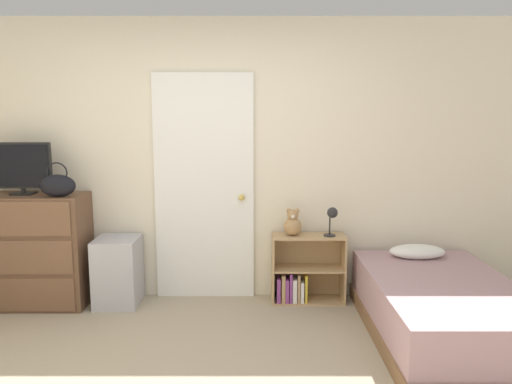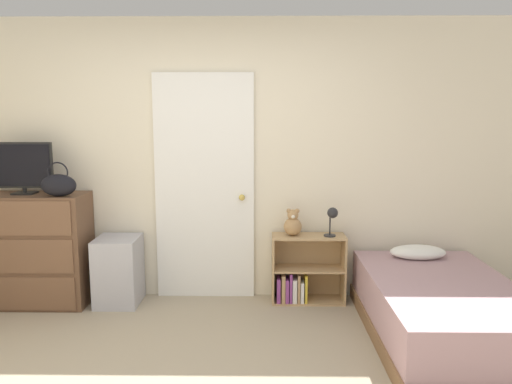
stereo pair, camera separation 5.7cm
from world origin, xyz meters
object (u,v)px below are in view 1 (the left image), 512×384
(bookshelf, at_px, (302,275))
(desk_lamp, at_px, (332,216))
(handbag, at_px, (58,185))
(bed, at_px, (442,309))
(teddy_bear, at_px, (293,224))
(dresser, at_px, (25,250))
(storage_bin, at_px, (118,271))
(tv, at_px, (21,167))

(bookshelf, distance_m, desk_lamp, 0.61)
(handbag, bearing_deg, bed, -10.08)
(teddy_bear, bearing_deg, bed, -34.60)
(desk_lamp, bearing_deg, dresser, -178.99)
(storage_bin, height_order, bookshelf, bookshelf)
(desk_lamp, bearing_deg, bed, -43.73)
(storage_bin, distance_m, bed, 2.75)
(storage_bin, height_order, teddy_bear, teddy_bear)
(tv, distance_m, bookshelf, 2.66)
(tv, xyz_separation_m, bed, (3.46, -0.68, -1.01))
(dresser, height_order, tv, tv)
(storage_bin, bearing_deg, desk_lamp, 0.95)
(handbag, relative_size, bed, 0.17)
(teddy_bear, bearing_deg, tv, -178.21)
(handbag, height_order, teddy_bear, handbag)
(desk_lamp, bearing_deg, handbag, -176.01)
(bookshelf, bearing_deg, handbag, -174.37)
(storage_bin, height_order, desk_lamp, desk_lamp)
(bed, bearing_deg, desk_lamp, 136.27)
(desk_lamp, bearing_deg, storage_bin, -179.05)
(dresser, relative_size, desk_lamp, 4.12)
(storage_bin, relative_size, bookshelf, 0.92)
(storage_bin, bearing_deg, bookshelf, 2.57)
(dresser, bearing_deg, tv, 40.90)
(bookshelf, height_order, teddy_bear, teddy_bear)
(bed, bearing_deg, bookshelf, 142.85)
(tv, height_order, storage_bin, tv)
(handbag, distance_m, bookshelf, 2.28)
(storage_bin, xyz_separation_m, teddy_bear, (1.57, 0.07, 0.42))
(dresser, distance_m, handbag, 0.72)
(tv, xyz_separation_m, storage_bin, (0.80, 0.00, -0.94))
(storage_bin, bearing_deg, dresser, -178.85)
(teddy_bear, xyz_separation_m, bed, (1.10, -0.76, -0.50))
(handbag, distance_m, desk_lamp, 2.38)
(dresser, xyz_separation_m, desk_lamp, (2.73, 0.05, 0.30))
(teddy_bear, bearing_deg, bookshelf, 2.58)
(tv, height_order, desk_lamp, tv)
(desk_lamp, xyz_separation_m, bed, (0.75, -0.72, -0.58))
(storage_bin, relative_size, desk_lamp, 2.31)
(tv, height_order, bed, tv)
(bed, bearing_deg, handbag, 169.92)
(dresser, distance_m, tv, 0.74)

